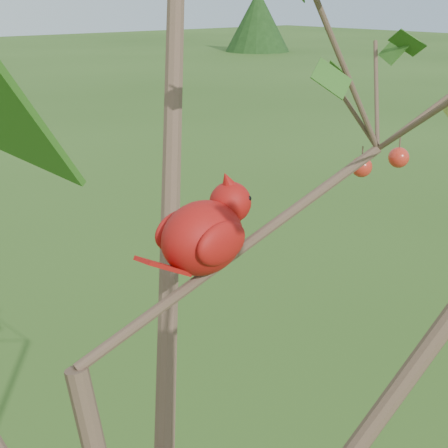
% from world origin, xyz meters
% --- Properties ---
extents(crabapple_tree, '(2.35, 2.05, 2.95)m').
position_xyz_m(crabapple_tree, '(0.03, -0.02, 2.12)').
color(crabapple_tree, '#473226').
rests_on(crabapple_tree, ground).
extents(cardinal, '(0.24, 0.14, 0.17)m').
position_xyz_m(cardinal, '(0.18, 0.08, 2.11)').
color(cardinal, '#AB150E').
rests_on(cardinal, ground).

